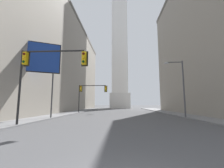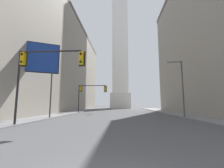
# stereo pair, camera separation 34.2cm
# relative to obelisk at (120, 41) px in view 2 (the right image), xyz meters

# --- Properties ---
(sidewalk_left) EXTENTS (5.00, 71.84, 0.15)m
(sidewalk_left) POSITION_rel_obelisk_xyz_m (-10.72, -38.31, -29.10)
(sidewalk_left) COLOR slate
(sidewalk_left) RESTS_ON ground_plane
(sidewalk_right) EXTENTS (5.00, 71.84, 0.15)m
(sidewalk_right) POSITION_rel_obelisk_xyz_m (10.72, -38.31, -29.10)
(sidewalk_right) COLOR slate
(sidewalk_right) RESTS_ON ground_plane
(building_left) EXTENTS (19.27, 60.37, 25.34)m
(building_left) POSITION_rel_obelisk_xyz_m (-20.82, -25.39, -16.50)
(building_left) COLOR gray
(building_left) RESTS_ON ground_plane
(obelisk) EXTENTS (8.16, 8.16, 61.29)m
(obelisk) POSITION_rel_obelisk_xyz_m (0.00, 0.00, 0.00)
(obelisk) COLOR silver
(obelisk) RESTS_ON ground_plane
(traffic_light_near_left) EXTENTS (5.93, 0.52, 6.41)m
(traffic_light_near_left) POSITION_rel_obelisk_xyz_m (-6.61, -50.41, -24.26)
(traffic_light_near_left) COLOR black
(traffic_light_near_left) RESTS_ON ground_plane
(traffic_light_mid_left) EXTENTS (5.93, 0.50, 5.63)m
(traffic_light_mid_left) POSITION_rel_obelisk_xyz_m (-6.40, -32.33, -24.85)
(traffic_light_mid_left) COLOR black
(traffic_light_mid_left) RESTS_ON ground_plane
(street_lamp) EXTENTS (2.52, 0.36, 7.54)m
(street_lamp) POSITION_rel_obelisk_xyz_m (7.93, -42.52, -24.54)
(street_lamp) COLOR #4C4C51
(street_lamp) RESTS_ON ground_plane
(billboard_sign) EXTENTS (4.50, 2.22, 9.57)m
(billboard_sign) POSITION_rel_obelisk_xyz_m (-10.06, -44.88, -21.83)
(billboard_sign) COLOR #3F3F42
(billboard_sign) RESTS_ON ground_plane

